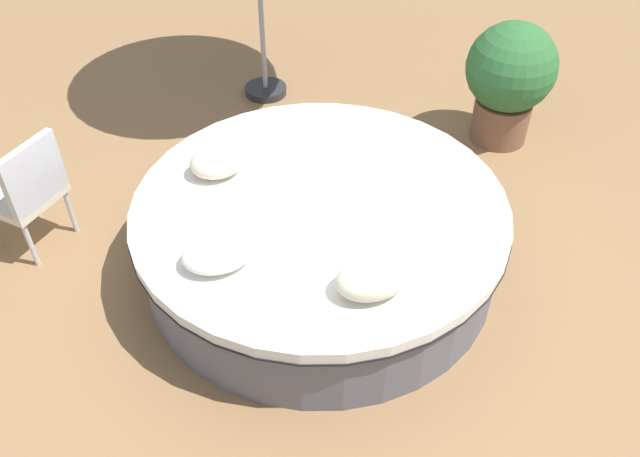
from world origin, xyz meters
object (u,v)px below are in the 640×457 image
Objects in this scene: throw_pillow_1 at (217,253)px; patio_chair at (28,188)px; throw_pillow_0 at (217,162)px; throw_pillow_2 at (372,279)px; planter at (509,77)px; round_bed at (320,234)px.

throw_pillow_1 is 0.47× the size of patio_chair.
throw_pillow_2 is (-0.68, 1.48, -0.00)m from throw_pillow_0.
throw_pillow_0 reaches higher than throw_pillow_2.
patio_chair is at bearing 3.40° from planter.
throw_pillow_0 is (0.63, -0.56, 0.41)m from round_bed.
planter reaches higher than throw_pillow_1.
patio_chair is (2.07, -1.82, -0.17)m from throw_pillow_2.
throw_pillow_0 is 2.88m from planter.
patio_chair is 0.84× the size of planter.
planter is (-4.21, -0.25, 0.10)m from patio_chair.
patio_chair reaches higher than throw_pillow_0.
throw_pillow_2 is at bearing 148.62° from throw_pillow_1.
throw_pillow_0 is at bearing -65.36° from throw_pillow_2.
throw_pillow_2 is at bearing 44.00° from planter.
round_bed is at bearing 27.86° from planter.
throw_pillow_0 is at bearing -41.69° from round_bed.
round_bed is at bearing 138.31° from throw_pillow_0.
patio_chair is at bearing -41.25° from throw_pillow_2.
throw_pillow_0 is 0.87× the size of throw_pillow_1.
throw_pillow_1 is 0.40× the size of planter.
round_bed is 2.34× the size of planter.
throw_pillow_1 is 1.00m from throw_pillow_2.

